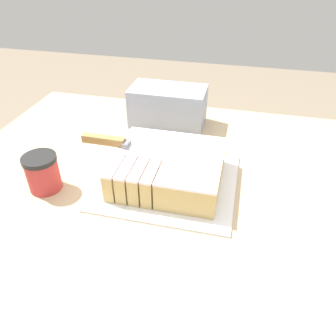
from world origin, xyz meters
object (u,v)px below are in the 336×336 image
at_px(cake, 169,168).
at_px(coffee_cup, 43,173).
at_px(cake_board, 168,181).
at_px(storage_box, 168,106).
at_px(knife, 120,143).

distance_m(cake, coffee_cup, 0.34).
bearing_deg(cake_board, cake, 42.07).
xyz_separation_m(cake_board, storage_box, (-0.08, 0.34, 0.07)).
distance_m(knife, storage_box, 0.33).
bearing_deg(coffee_cup, cake_board, 17.99).
xyz_separation_m(cake, coffee_cup, (-0.32, -0.11, 0.00)).
bearing_deg(knife, cake, -5.08).
relative_size(cake_board, storage_box, 1.42).
relative_size(knife, storage_box, 1.36).
distance_m(cake_board, storage_box, 0.36).
height_order(cake, coffee_cup, coffee_cup).
xyz_separation_m(coffee_cup, storage_box, (0.24, 0.45, 0.02)).
bearing_deg(cake, cake_board, -137.93).
distance_m(coffee_cup, storage_box, 0.51).
relative_size(cake_board, coffee_cup, 3.68).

